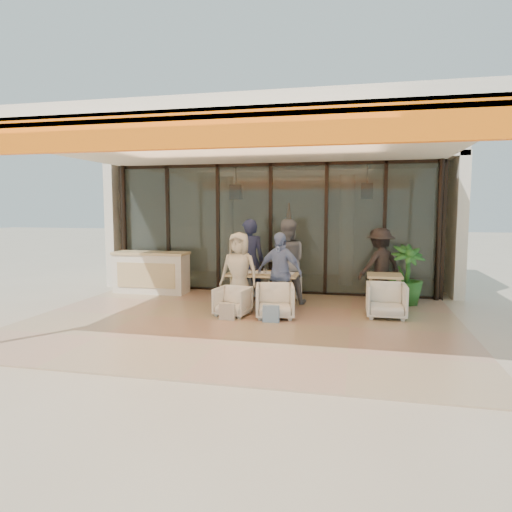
% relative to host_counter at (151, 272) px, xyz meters
% --- Properties ---
extents(ground, '(70.00, 70.00, 0.00)m').
position_rel_host_counter_xyz_m(ground, '(2.87, -2.30, -0.53)').
color(ground, '#C6B293').
rests_on(ground, ground).
extents(terrace_floor, '(8.00, 6.00, 0.01)m').
position_rel_host_counter_xyz_m(terrace_floor, '(2.87, -2.30, -0.53)').
color(terrace_floor, tan).
rests_on(terrace_floor, ground).
extents(terrace_structure, '(8.00, 6.00, 3.40)m').
position_rel_host_counter_xyz_m(terrace_structure, '(2.87, -2.56, 2.72)').
color(terrace_structure, silver).
rests_on(terrace_structure, ground).
extents(glass_storefront, '(8.08, 0.10, 3.20)m').
position_rel_host_counter_xyz_m(glass_storefront, '(2.87, 0.70, 1.07)').
color(glass_storefront, '#9EADA3').
rests_on(glass_storefront, ground).
extents(interior_block, '(9.05, 3.62, 3.52)m').
position_rel_host_counter_xyz_m(interior_block, '(2.87, 3.02, 1.70)').
color(interior_block, silver).
rests_on(interior_block, ground).
extents(host_counter, '(1.85, 0.65, 1.04)m').
position_rel_host_counter_xyz_m(host_counter, '(0.00, 0.00, 0.00)').
color(host_counter, silver).
rests_on(host_counter, ground).
extents(dining_table, '(1.50, 0.90, 0.93)m').
position_rel_host_counter_xyz_m(dining_table, '(3.01, -0.90, 0.15)').
color(dining_table, tan).
rests_on(dining_table, ground).
extents(chair_far_left, '(0.71, 0.67, 0.68)m').
position_rel_host_counter_xyz_m(chair_far_left, '(2.60, 0.05, -0.19)').
color(chair_far_left, white).
rests_on(chair_far_left, ground).
extents(chair_far_right, '(0.61, 0.58, 0.58)m').
position_rel_host_counter_xyz_m(chair_far_right, '(3.44, 0.05, -0.24)').
color(chair_far_right, white).
rests_on(chair_far_right, ground).
extents(chair_near_left, '(0.70, 0.67, 0.64)m').
position_rel_host_counter_xyz_m(chair_near_left, '(2.60, -1.85, -0.21)').
color(chair_near_left, white).
rests_on(chair_near_left, ground).
extents(chair_near_right, '(0.83, 0.80, 0.74)m').
position_rel_host_counter_xyz_m(chair_near_right, '(3.44, -1.85, -0.16)').
color(chair_near_right, white).
rests_on(chair_near_right, ground).
extents(diner_navy, '(0.78, 0.62, 1.87)m').
position_rel_host_counter_xyz_m(diner_navy, '(2.60, -0.45, 0.41)').
color(diner_navy, '#191F38').
rests_on(diner_navy, ground).
extents(diner_grey, '(1.04, 0.89, 1.88)m').
position_rel_host_counter_xyz_m(diner_grey, '(3.44, -0.45, 0.41)').
color(diner_grey, slate).
rests_on(diner_grey, ground).
extents(diner_cream, '(0.84, 0.60, 1.63)m').
position_rel_host_counter_xyz_m(diner_cream, '(2.60, -1.35, 0.28)').
color(diner_cream, beige).
rests_on(diner_cream, ground).
extents(diner_periwinkle, '(1.03, 0.64, 1.64)m').
position_rel_host_counter_xyz_m(diner_periwinkle, '(3.44, -1.35, 0.29)').
color(diner_periwinkle, '#6F86B9').
rests_on(diner_periwinkle, ground).
extents(tote_bag_cream, '(0.30, 0.10, 0.34)m').
position_rel_host_counter_xyz_m(tote_bag_cream, '(2.60, -2.25, -0.36)').
color(tote_bag_cream, silver).
rests_on(tote_bag_cream, ground).
extents(tote_bag_blue, '(0.30, 0.10, 0.34)m').
position_rel_host_counter_xyz_m(tote_bag_blue, '(3.44, -2.25, -0.36)').
color(tote_bag_blue, '#99BFD8').
rests_on(tote_bag_blue, ground).
extents(side_table, '(0.70, 0.70, 0.74)m').
position_rel_host_counter_xyz_m(side_table, '(5.53, -0.62, 0.11)').
color(side_table, tan).
rests_on(side_table, ground).
extents(side_chair, '(0.75, 0.70, 0.76)m').
position_rel_host_counter_xyz_m(side_chair, '(5.53, -1.37, -0.15)').
color(side_chair, white).
rests_on(side_chair, ground).
extents(standing_woman, '(1.24, 1.14, 1.67)m').
position_rel_host_counter_xyz_m(standing_woman, '(5.47, 0.24, 0.30)').
color(standing_woman, black).
rests_on(standing_woman, ground).
extents(potted_palm, '(0.95, 0.95, 1.32)m').
position_rel_host_counter_xyz_m(potted_palm, '(6.02, -0.03, 0.13)').
color(potted_palm, '#1E5919').
rests_on(potted_palm, ground).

